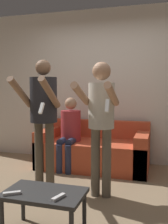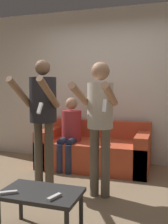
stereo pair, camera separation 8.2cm
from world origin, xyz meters
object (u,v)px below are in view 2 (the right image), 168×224
at_px(person_standing_right, 100,114).
at_px(remote_far, 54,197).
at_px(person_standing_left, 43,109).
at_px(person_seated, 70,129).
at_px(couch, 94,151).
at_px(coffee_table, 41,197).
at_px(remote_near, 8,193).

xyz_separation_m(person_standing_right, remote_far, (-0.12, -1.05, -0.60)).
bearing_deg(person_standing_left, person_seated, 89.01).
distance_m(person_standing_left, person_seated, 1.03).
xyz_separation_m(couch, person_seated, (-0.36, -0.18, 0.37)).
xyz_separation_m(person_standing_right, coffee_table, (-0.30, -0.95, -0.66)).
bearing_deg(person_standing_right, couch, 108.45).
bearing_deg(person_standing_left, coffee_table, -64.61).
height_order(person_standing_left, remote_near, person_standing_left).
height_order(couch, remote_far, couch).
relative_size(person_standing_left, remote_far, 10.90).
relative_size(coffee_table, remote_far, 4.70).
bearing_deg(remote_far, coffee_table, 150.49).
distance_m(person_standing_left, remote_far, 1.38).
distance_m(person_standing_right, coffee_table, 1.20).
relative_size(person_standing_left, coffee_table, 2.32).
xyz_separation_m(person_standing_left, remote_near, (0.21, -1.09, -0.64)).
relative_size(coffee_table, remote_near, 4.99).
xyz_separation_m(person_standing_left, person_standing_right, (0.75, -0.00, -0.04)).
bearing_deg(remote_near, remote_far, 5.19).
distance_m(couch, person_standing_right, 1.40).
distance_m(couch, remote_far, 2.20).
distance_m(person_standing_right, remote_far, 1.21).
xyz_separation_m(remote_near, remote_far, (0.42, 0.04, 0.00)).
distance_m(person_standing_left, remote_near, 1.28).
bearing_deg(remote_near, couch, 85.70).
distance_m(couch, coffee_table, 2.08).
height_order(person_seated, remote_near, person_seated).
bearing_deg(couch, person_standing_right, -71.55).
bearing_deg(coffee_table, couch, 92.10).
xyz_separation_m(person_seated, coffee_table, (0.44, -1.89, -0.30)).
bearing_deg(coffee_table, remote_near, -150.19).
height_order(coffee_table, remote_near, remote_near).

